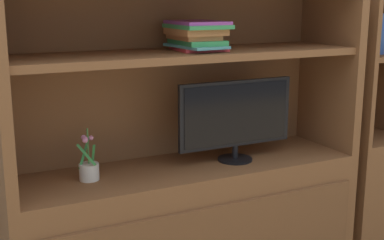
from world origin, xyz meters
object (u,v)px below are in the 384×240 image
Objects in this scene: potted_plant at (89,169)px; upright_book_row at (372,34)px; bookshelf_tall at (366,149)px; media_console at (187,194)px; tv_monitor at (236,117)px; magazine_stack at (196,35)px.

upright_book_row is at bearing -0.27° from potted_plant.
upright_book_row is (-0.03, -0.01, 0.71)m from bookshelf_tall.
media_console is 0.48m from tv_monitor.
magazine_stack is (-0.22, 0.03, 0.42)m from tv_monitor.
potted_plant is at bearing 178.99° from magazine_stack.
bookshelf_tall is at bearing 15.24° from upright_book_row.
potted_plant is 0.70× the size of magazine_stack.
bookshelf_tall is at bearing 2.54° from tv_monitor.
media_console is at bearing -179.86° from bookshelf_tall.
bookshelf_tall is (1.75, 0.00, -0.13)m from potted_plant.
tv_monitor is at bearing -177.46° from bookshelf_tall.
magazine_stack is (0.05, -0.01, 0.82)m from media_console.
potted_plant is at bearing 176.89° from tv_monitor.
bookshelf_tall is 6.85× the size of upright_book_row.
magazine_stack is 1.40× the size of upright_book_row.
upright_book_row is at bearing -0.29° from media_console.
bookshelf_tall is at bearing 0.14° from media_console.
bookshelf_tall is at bearing 0.53° from magazine_stack.
potted_plant is 1.76m from bookshelf_tall.
upright_book_row reaches higher than potted_plant.
tv_monitor is 0.48m from magazine_stack.
media_console is 1.04× the size of bookshelf_tall.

